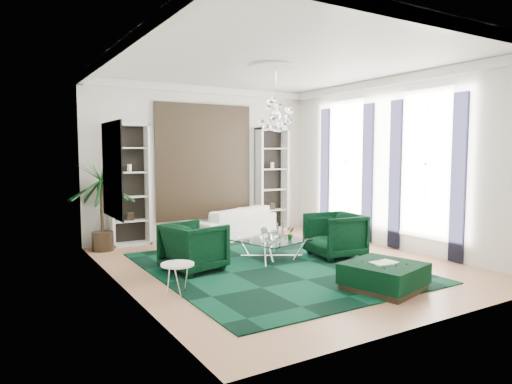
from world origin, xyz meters
TOP-DOWN VIEW (x-y plane):
  - floor at (0.00, 0.00)m, footprint 6.00×7.00m
  - ceiling at (0.00, 0.00)m, footprint 6.00×7.00m
  - wall_back at (0.00, 3.51)m, footprint 6.00×0.02m
  - wall_front at (0.00, -3.51)m, footprint 6.00×0.02m
  - wall_left at (-3.01, 0.00)m, footprint 0.02×7.00m
  - wall_right at (3.01, 0.00)m, footprint 0.02×7.00m
  - crown_molding at (0.00, 0.00)m, footprint 6.00×7.00m
  - ceiling_medallion at (0.00, 0.30)m, footprint 0.90×0.90m
  - tapestry at (0.00, 3.46)m, footprint 2.50×0.06m
  - shelving_left at (-1.95, 3.31)m, footprint 0.90×0.38m
  - shelving_right at (1.95, 3.31)m, footprint 0.90×0.38m
  - painting at (-2.97, 0.60)m, footprint 0.04×1.30m
  - window_near at (2.99, -0.90)m, footprint 0.03×1.10m
  - curtain_near_a at (2.96, -1.68)m, footprint 0.07×0.30m
  - curtain_near_b at (2.96, -0.12)m, footprint 0.07×0.30m
  - window_far at (2.99, 1.50)m, footprint 0.03×1.10m
  - curtain_far_a at (2.96, 0.72)m, footprint 0.07×0.30m
  - curtain_far_b at (2.96, 2.28)m, footprint 0.07×0.30m
  - rug at (-0.28, -0.14)m, footprint 4.20×5.00m
  - sofa at (0.44, 2.91)m, footprint 2.83×1.97m
  - armchair_left at (-1.63, 0.38)m, footprint 1.17×1.15m
  - armchair_right at (1.28, -0.09)m, footprint 1.10×1.07m
  - coffee_table at (0.06, 0.42)m, footprint 1.45×1.45m
  - ottoman_side at (-0.88, 2.11)m, footprint 1.12×1.12m
  - ottoman_front at (0.45, -2.20)m, footprint 1.30×1.30m
  - book at (0.45, -2.20)m, footprint 0.41×0.28m
  - side_table at (-2.40, -0.81)m, footprint 0.58×0.58m
  - palm at (-2.65, 3.00)m, footprint 1.78×1.78m
  - chandelier at (0.04, 0.24)m, footprint 1.02×1.02m
  - table_plant at (0.36, 0.18)m, footprint 0.15×0.12m

SIDE VIEW (x-z plane):
  - floor at x=0.00m, z-range -0.02..0.00m
  - rug at x=-0.28m, z-range 0.00..0.02m
  - coffee_table at x=0.06m, z-range 0.00..0.41m
  - ottoman_side at x=-0.88m, z-range 0.00..0.41m
  - ottoman_front at x=0.45m, z-range 0.00..0.43m
  - side_table at x=-2.40m, z-range 0.00..0.48m
  - sofa at x=0.44m, z-range 0.00..0.77m
  - book at x=0.45m, z-range 0.43..0.46m
  - armchair_left at x=-1.63m, z-range 0.00..0.88m
  - armchair_right at x=1.28m, z-range 0.00..0.91m
  - table_plant at x=0.36m, z-range 0.41..0.66m
  - palm at x=-2.65m, z-range 0.00..2.51m
  - shelving_left at x=-1.95m, z-range 0.00..2.80m
  - shelving_right at x=1.95m, z-range 0.00..2.80m
  - curtain_near_a at x=2.96m, z-range 0.02..3.27m
  - curtain_near_b at x=2.96m, z-range 0.02..3.27m
  - curtain_far_a at x=2.96m, z-range 0.02..3.27m
  - curtain_far_b at x=2.96m, z-range 0.02..3.27m
  - painting at x=-2.97m, z-range 1.05..2.65m
  - wall_back at x=0.00m, z-range 0.00..3.80m
  - wall_front at x=0.00m, z-range 0.00..3.80m
  - wall_left at x=-3.01m, z-range 0.00..3.80m
  - wall_right at x=3.01m, z-range 0.00..3.80m
  - tapestry at x=0.00m, z-range 0.50..3.30m
  - window_near at x=2.99m, z-range 0.45..3.35m
  - window_far at x=2.99m, z-range 0.45..3.35m
  - chandelier at x=0.04m, z-range 2.50..3.20m
  - crown_molding at x=0.00m, z-range 3.61..3.79m
  - ceiling_medallion at x=0.00m, z-range 3.75..3.79m
  - ceiling at x=0.00m, z-range 3.80..3.82m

